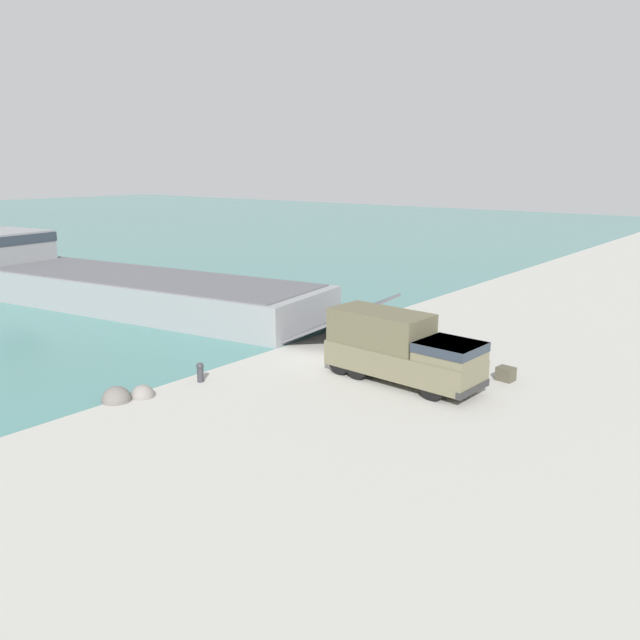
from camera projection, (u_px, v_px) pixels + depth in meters
ground_plane at (330, 359)px, 33.87m from camera, size 240.00×240.00×0.00m
landing_craft at (73, 276)px, 49.27m from camera, size 14.27×43.66×7.31m
military_truck at (400, 348)px, 29.97m from camera, size 2.99×7.94×3.33m
soldier_on_ramp at (439, 349)px, 32.07m from camera, size 0.48×0.48×1.78m
mooring_bollard at (200, 371)px, 30.17m from camera, size 0.36×0.36×0.98m
cargo_crate at (506, 374)px, 30.41m from camera, size 0.74×0.86×0.67m
shoreline_rock_a at (143, 396)px, 28.34m from camera, size 1.09×1.09×1.09m
shoreline_rock_b at (367, 323)px, 41.63m from camera, size 0.63×0.63×0.63m
shoreline_rock_c at (117, 401)px, 27.83m from camera, size 1.32×1.32×1.32m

